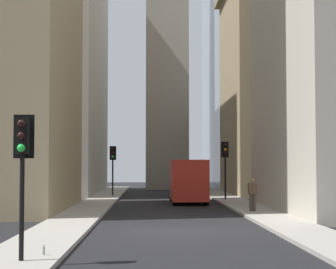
# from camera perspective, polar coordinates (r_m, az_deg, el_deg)

# --- Properties ---
(ground_plane) EXTENTS (135.00, 135.00, 0.00)m
(ground_plane) POSITION_cam_1_polar(r_m,az_deg,el_deg) (22.79, 1.14, -9.20)
(ground_plane) COLOR black
(sidewalk_right) EXTENTS (90.00, 2.20, 0.14)m
(sidewalk_right) POSITION_cam_1_polar(r_m,az_deg,el_deg) (23.01, -10.27, -8.92)
(sidewalk_right) COLOR #A8A399
(sidewalk_right) RESTS_ON ground_plane
(sidewalk_left) EXTENTS (90.00, 2.20, 0.14)m
(sidewalk_left) POSITION_cam_1_polar(r_m,az_deg,el_deg) (23.44, 12.32, -8.78)
(sidewalk_left) COLOR #A8A399
(sidewalk_left) RESTS_ON ground_plane
(building_left_far) EXTENTS (12.81, 10.50, 21.11)m
(building_left_far) POSITION_cam_1_polar(r_m,az_deg,el_deg) (53.07, 11.12, 5.86)
(building_left_far) COLOR #9E8966
(building_left_far) RESTS_ON ground_plane
(building_right_far) EXTENTS (19.91, 10.50, 23.62)m
(building_right_far) POSITION_cam_1_polar(r_m,az_deg,el_deg) (55.26, -11.64, 6.83)
(building_right_far) COLOR #B7B2A5
(building_right_far) RESTS_ON ground_plane
(church_spire) EXTENTS (4.89, 4.89, 37.84)m
(church_spire) POSITION_cam_1_polar(r_m,az_deg,el_deg) (66.11, -0.11, 12.21)
(church_spire) COLOR gray
(church_spire) RESTS_ON ground_plane
(delivery_truck) EXTENTS (6.46, 2.25, 2.84)m
(delivery_truck) POSITION_cam_1_polar(r_m,az_deg,el_deg) (40.04, 1.91, -4.42)
(delivery_truck) COLOR red
(delivery_truck) RESTS_ON ground_plane
(sedan_navy) EXTENTS (4.30, 1.78, 1.42)m
(sedan_navy) POSITION_cam_1_polar(r_m,az_deg,el_deg) (48.42, 1.28, -5.11)
(sedan_navy) COLOR navy
(sedan_navy) RESTS_ON ground_plane
(traffic_light_foreground) EXTENTS (0.43, 0.52, 3.62)m
(traffic_light_foreground) POSITION_cam_1_polar(r_m,az_deg,el_deg) (15.38, -13.61, -1.70)
(traffic_light_foreground) COLOR black
(traffic_light_foreground) RESTS_ON sidewalk_right
(traffic_light_midblock) EXTENTS (0.43, 0.52, 3.89)m
(traffic_light_midblock) POSITION_cam_1_polar(r_m,az_deg,el_deg) (47.83, -5.25, -2.33)
(traffic_light_midblock) COLOR black
(traffic_light_midblock) RESTS_ON sidewalk_right
(traffic_light_far_junction) EXTENTS (0.43, 0.52, 4.02)m
(traffic_light_far_junction) POSITION_cam_1_polar(r_m,az_deg,el_deg) (42.18, 5.43, -2.11)
(traffic_light_far_junction) COLOR black
(traffic_light_far_junction) RESTS_ON sidewalk_left
(pedestrian) EXTENTS (0.26, 0.44, 1.71)m
(pedestrian) POSITION_cam_1_polar(r_m,az_deg,el_deg) (31.35, 8.00, -5.50)
(pedestrian) COLOR #473D33
(pedestrian) RESTS_ON sidewalk_left
(discarded_bottle) EXTENTS (0.07, 0.07, 0.27)m
(discarded_bottle) POSITION_cam_1_polar(r_m,az_deg,el_deg) (16.35, -11.68, -10.72)
(discarded_bottle) COLOR #999EA3
(discarded_bottle) RESTS_ON sidewalk_right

